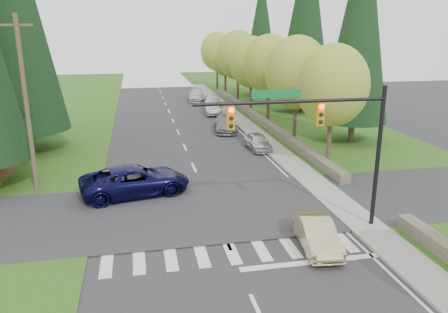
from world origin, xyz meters
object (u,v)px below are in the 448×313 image
object	(u,v)px
sedan_champagne	(316,233)
suv_navy	(135,181)
parked_car_d	(212,100)
parked_car_a	(258,142)
parked_car_e	(196,96)
parked_car_b	(226,124)
parked_car_c	(212,108)

from	to	relation	value
sedan_champagne	suv_navy	world-z (taller)	suv_navy
sedan_champagne	parked_car_d	bearing A→B (deg)	93.55
parked_car_a	parked_car_e	xyz separation A→B (m)	(-1.40, 25.26, 0.08)
parked_car_b	parked_car_e	world-z (taller)	parked_car_e
parked_car_a	parked_car_e	world-z (taller)	parked_car_e
parked_car_b	parked_car_c	distance (m)	8.68
parked_car_a	parked_car_d	distance (m)	20.75
parked_car_b	suv_navy	bearing A→B (deg)	-111.38
suv_navy	parked_car_a	xyz separation A→B (m)	(9.55, 8.15, -0.21)
parked_car_e	parked_car_a	bearing A→B (deg)	-81.75
sedan_champagne	parked_car_d	size ratio (longest dim) A/B	0.84
sedan_champagne	parked_car_b	bearing A→B (deg)	94.75
suv_navy	parked_car_d	bearing A→B (deg)	-30.58
suv_navy	parked_car_b	xyz separation A→B (m)	(8.36, 15.01, -0.16)
parked_car_d	parked_car_e	xyz separation A→B (m)	(-1.40, 4.51, -0.08)
parked_car_b	parked_car_c	bearing A→B (deg)	96.06
suv_navy	parked_car_d	size ratio (longest dim) A/B	1.31
suv_navy	parked_car_e	distance (m)	34.39
suv_navy	parked_car_a	world-z (taller)	suv_navy
sedan_champagne	parked_car_a	distance (m)	16.26
sedan_champagne	parked_car_b	xyz separation A→B (m)	(0.71, 23.01, 0.05)
parked_car_a	parked_car_c	bearing A→B (deg)	91.98
parked_car_b	parked_car_e	xyz separation A→B (m)	(-0.21, 18.40, 0.02)
parked_car_e	parked_car_b	bearing A→B (deg)	-84.29
parked_car_d	parked_car_a	bearing A→B (deg)	-82.46
parked_car_a	parked_car_b	distance (m)	6.97
suv_navy	parked_car_d	distance (m)	30.44
parked_car_c	parked_car_d	xyz separation A→B (m)	(0.94, 5.22, 0.08)
parked_car_a	suv_navy	bearing A→B (deg)	-141.04
suv_navy	parked_car_e	xyz separation A→B (m)	(8.15, 33.41, -0.13)
parked_car_e	parked_car_d	bearing A→B (deg)	-67.67
parked_car_b	parked_car_e	bearing A→B (deg)	98.37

